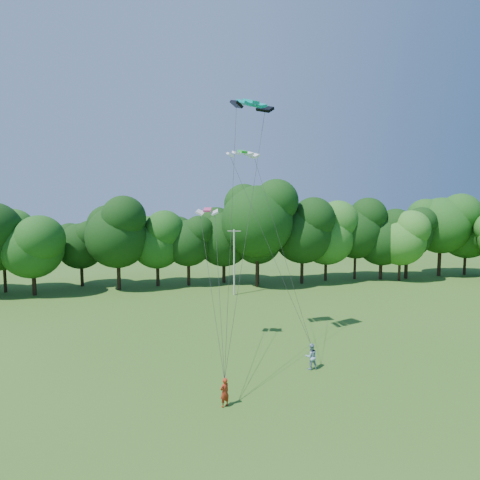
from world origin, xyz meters
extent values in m
plane|color=#325D19|center=(0.00, 0.00, 0.00)|extent=(160.00, 160.00, 0.00)
cylinder|color=#ABABA3|center=(2.49, 29.63, 4.15)|extent=(0.21, 0.21, 8.30)
cube|color=#ABABA3|center=(2.49, 29.63, 8.09)|extent=(1.61, 0.58, 0.08)
imported|color=#9A2913|center=(-1.65, 3.50, 0.83)|extent=(0.72, 0.65, 1.65)
imported|color=#8AA7BF|center=(4.77, 7.41, 0.90)|extent=(0.93, 0.75, 1.80)
cube|color=#059D95|center=(1.27, 11.47, 18.89)|extent=(3.44, 2.52, 0.66)
cube|color=green|center=(1.01, 13.78, 15.57)|extent=(2.69, 1.52, 0.42)
cube|color=#CD3972|center=(-1.92, 12.67, 10.91)|extent=(1.87, 1.16, 0.35)
cylinder|color=black|center=(-26.73, 35.47, 2.00)|extent=(0.47, 0.47, 3.99)
ellipsoid|color=#1D4F16|center=(-26.73, 35.47, 7.26)|extent=(7.98, 7.98, 8.71)
cylinder|color=black|center=(6.24, 33.75, 2.71)|extent=(0.49, 0.49, 5.41)
ellipsoid|color=#11340E|center=(6.24, 33.75, 9.84)|extent=(10.83, 10.83, 11.81)
cylinder|color=#341C15|center=(28.25, 34.78, 1.98)|extent=(0.48, 0.48, 3.96)
ellipsoid|color=#2D651E|center=(28.25, 34.78, 7.19)|extent=(7.91, 7.91, 8.63)
camera|label=1|loc=(-3.83, -16.42, 11.20)|focal=28.00mm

